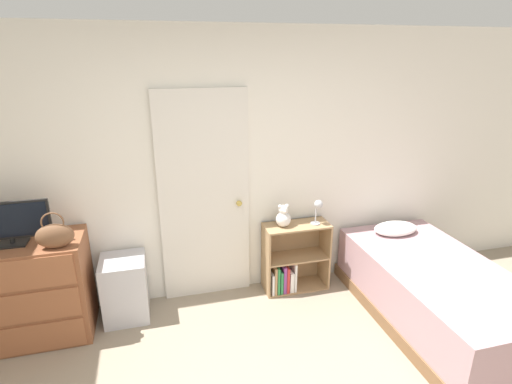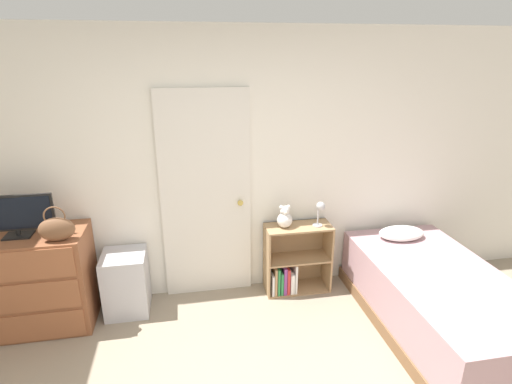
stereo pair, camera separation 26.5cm
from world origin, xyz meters
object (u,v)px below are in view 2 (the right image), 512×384
(bed, at_px, (438,301))
(dresser, at_px, (32,281))
(handbag, at_px, (57,229))
(bookshelf, at_px, (292,264))
(desk_lamp, at_px, (320,209))
(teddy_bear, at_px, (285,218))
(tv, at_px, (14,215))
(storage_bin, at_px, (126,283))

(bed, bearing_deg, dresser, 168.68)
(handbag, height_order, bookshelf, handbag)
(bed, bearing_deg, desk_lamp, 137.04)
(dresser, height_order, desk_lamp, desk_lamp)
(dresser, relative_size, bed, 0.51)
(dresser, relative_size, teddy_bear, 4.30)
(tv, xyz_separation_m, bed, (3.48, -0.67, -0.79))
(bed, bearing_deg, tv, 169.06)
(storage_bin, height_order, teddy_bear, teddy_bear)
(storage_bin, bearing_deg, desk_lamp, 0.51)
(handbag, bearing_deg, teddy_bear, 8.50)
(tv, relative_size, handbag, 2.05)
(tv, relative_size, desk_lamp, 2.40)
(storage_bin, bearing_deg, dresser, -174.75)
(dresser, height_order, handbag, handbag)
(handbag, xyz_separation_m, teddy_bear, (1.95, 0.29, -0.18))
(handbag, bearing_deg, storage_bin, 28.50)
(storage_bin, xyz_separation_m, bed, (2.69, -0.76, -0.02))
(handbag, relative_size, teddy_bear, 1.30)
(bookshelf, distance_m, bed, 1.36)
(dresser, bearing_deg, bed, -11.32)
(bookshelf, xyz_separation_m, teddy_bear, (-0.09, -0.01, 0.52))
(handbag, relative_size, desk_lamp, 1.17)
(bookshelf, relative_size, bed, 0.36)
(teddy_bear, bearing_deg, bookshelf, 3.91)
(tv, bearing_deg, desk_lamp, 2.34)
(desk_lamp, bearing_deg, storage_bin, -179.49)
(storage_bin, relative_size, bed, 0.30)
(handbag, xyz_separation_m, storage_bin, (0.44, 0.24, -0.69))
(handbag, bearing_deg, dresser, 153.33)
(desk_lamp, bearing_deg, bed, -42.96)
(dresser, height_order, tv, tv)
(bed, bearing_deg, handbag, 170.45)
(tv, bearing_deg, bookshelf, 3.66)
(bed, bearing_deg, storage_bin, 164.19)
(desk_lamp, bearing_deg, tv, -177.66)
(teddy_bear, height_order, desk_lamp, desk_lamp)
(storage_bin, distance_m, teddy_bear, 1.60)
(teddy_bear, height_order, bed, teddy_bear)
(desk_lamp, height_order, bed, desk_lamp)
(storage_bin, relative_size, teddy_bear, 2.56)
(handbag, height_order, teddy_bear, handbag)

